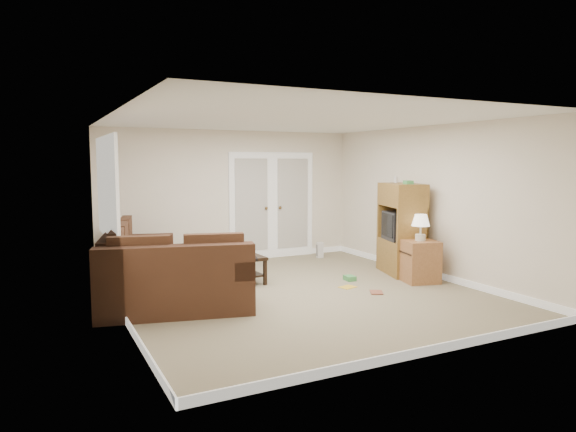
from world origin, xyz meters
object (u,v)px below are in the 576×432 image
sectional_sofa (155,273)px  tv_armoire (401,228)px  coffee_table (239,266)px  side_cabinet (420,258)px

sectional_sofa → tv_armoire: size_ratio=1.98×
sectional_sofa → coffee_table: size_ratio=3.02×
sectional_sofa → coffee_table: 1.55m
tv_armoire → side_cabinet: 0.77m
tv_armoire → coffee_table: bearing=-179.7°
coffee_table → tv_armoire: (2.67, -0.77, 0.54)m
sectional_sofa → tv_armoire: tv_armoire is taller
sectional_sofa → side_cabinet: size_ratio=3.04×
tv_armoire → side_cabinet: size_ratio=1.53×
coffee_table → side_cabinet: side_cabinet is taller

